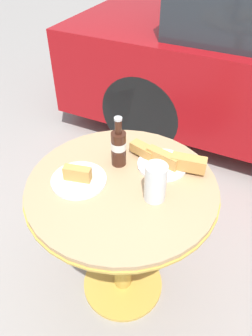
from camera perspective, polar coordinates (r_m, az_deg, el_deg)
The scene contains 6 objects.
ground_plane at distance 1.85m, azimuth -0.55°, elevation -19.48°, with size 30.00×30.00×0.00m, color gray.
bistro_table at distance 1.40m, azimuth -0.68°, elevation -8.13°, with size 0.76×0.76×0.73m.
cola_bottle_left at distance 1.31m, azimuth -1.30°, elevation 3.76°, with size 0.06×0.06×0.22m.
drinking_glass at distance 1.17m, azimuth 5.14°, elevation -2.77°, with size 0.08×0.08×0.15m.
lunch_plate_near at distance 1.28m, azimuth -8.27°, elevation -1.77°, with size 0.22×0.22×0.07m.
lunch_plate_far at distance 1.35m, azimuth 7.01°, elevation 1.32°, with size 0.34×0.21×0.07m.
Camera 1 is at (0.43, -0.83, 1.60)m, focal length 35.00 mm.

